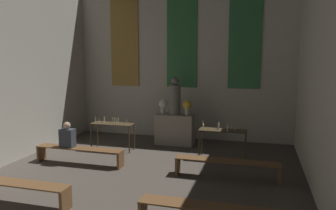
{
  "coord_description": "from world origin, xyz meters",
  "views": [
    {
      "loc": [
        2.51,
        -0.6,
        2.71
      ],
      "look_at": [
        0.0,
        8.32,
        1.36
      ],
      "focal_mm": 35.0,
      "sensor_mm": 36.0,
      "label": 1
    }
  ],
  "objects_px": {
    "pew_second_left": "(12,187)",
    "person_seated": "(67,136)",
    "statue": "(175,98)",
    "pew_back_right": "(227,165)",
    "altar": "(175,129)",
    "pew_back_left": "(79,152)",
    "candle_rack_right": "(223,134)",
    "flower_vase_right": "(187,106)",
    "flower_vase_left": "(163,105)",
    "candle_rack_left": "(112,127)"
  },
  "relations": [
    {
      "from": "pew_second_left",
      "to": "person_seated",
      "type": "bearing_deg",
      "value": 97.84
    },
    {
      "from": "pew_second_left",
      "to": "person_seated",
      "type": "xyz_separation_m",
      "value": [
        -0.33,
        2.38,
        0.38
      ]
    },
    {
      "from": "statue",
      "to": "pew_back_right",
      "type": "xyz_separation_m",
      "value": [
        1.87,
        -2.54,
        -1.15
      ]
    },
    {
      "from": "altar",
      "to": "person_seated",
      "type": "height_order",
      "value": "person_seated"
    },
    {
      "from": "pew_back_left",
      "to": "pew_back_right",
      "type": "relative_size",
      "value": 1.0
    },
    {
      "from": "candle_rack_right",
      "to": "pew_second_left",
      "type": "bearing_deg",
      "value": -132.28
    },
    {
      "from": "statue",
      "to": "candle_rack_right",
      "type": "xyz_separation_m",
      "value": [
        1.6,
        -1.11,
        -0.79
      ]
    },
    {
      "from": "candle_rack_right",
      "to": "altar",
      "type": "bearing_deg",
      "value": 145.42
    },
    {
      "from": "flower_vase_right",
      "to": "pew_second_left",
      "type": "height_order",
      "value": "flower_vase_right"
    },
    {
      "from": "pew_second_left",
      "to": "pew_back_left",
      "type": "distance_m",
      "value": 2.38
    },
    {
      "from": "flower_vase_left",
      "to": "pew_back_right",
      "type": "height_order",
      "value": "flower_vase_left"
    },
    {
      "from": "candle_rack_left",
      "to": "person_seated",
      "type": "relative_size",
      "value": 1.93
    },
    {
      "from": "pew_second_left",
      "to": "pew_back_right",
      "type": "height_order",
      "value": "same"
    },
    {
      "from": "person_seated",
      "to": "pew_second_left",
      "type": "bearing_deg",
      "value": -82.16
    },
    {
      "from": "flower_vase_right",
      "to": "pew_back_right",
      "type": "relative_size",
      "value": 0.2
    },
    {
      "from": "candle_rack_right",
      "to": "pew_back_right",
      "type": "distance_m",
      "value": 1.5
    },
    {
      "from": "pew_second_left",
      "to": "pew_back_right",
      "type": "distance_m",
      "value": 4.42
    },
    {
      "from": "statue",
      "to": "person_seated",
      "type": "distance_m",
      "value": 3.44
    },
    {
      "from": "candle_rack_right",
      "to": "pew_second_left",
      "type": "xyz_separation_m",
      "value": [
        -3.47,
        -3.81,
        -0.37
      ]
    },
    {
      "from": "flower_vase_left",
      "to": "pew_second_left",
      "type": "distance_m",
      "value": 5.22
    },
    {
      "from": "candle_rack_left",
      "to": "pew_second_left",
      "type": "height_order",
      "value": "candle_rack_left"
    },
    {
      "from": "altar",
      "to": "candle_rack_left",
      "type": "distance_m",
      "value": 1.97
    },
    {
      "from": "pew_second_left",
      "to": "person_seated",
      "type": "relative_size",
      "value": 3.57
    },
    {
      "from": "person_seated",
      "to": "candle_rack_right",
      "type": "bearing_deg",
      "value": 20.72
    },
    {
      "from": "flower_vase_left",
      "to": "flower_vase_right",
      "type": "xyz_separation_m",
      "value": [
        0.77,
        0.0,
        0.0
      ]
    },
    {
      "from": "candle_rack_right",
      "to": "statue",
      "type": "bearing_deg",
      "value": 145.42
    },
    {
      "from": "pew_second_left",
      "to": "pew_back_left",
      "type": "xyz_separation_m",
      "value": [
        0.0,
        2.38,
        0.0
      ]
    },
    {
      "from": "flower_vase_left",
      "to": "person_seated",
      "type": "bearing_deg",
      "value": -125.46
    },
    {
      "from": "flower_vase_left",
      "to": "pew_back_right",
      "type": "xyz_separation_m",
      "value": [
        2.25,
        -2.54,
        -0.91
      ]
    },
    {
      "from": "pew_back_right",
      "to": "candle_rack_right",
      "type": "bearing_deg",
      "value": 100.33
    },
    {
      "from": "flower_vase_left",
      "to": "altar",
      "type": "bearing_deg",
      "value": 0.0
    },
    {
      "from": "candle_rack_left",
      "to": "candle_rack_right",
      "type": "distance_m",
      "value": 3.21
    },
    {
      "from": "altar",
      "to": "flower_vase_right",
      "type": "bearing_deg",
      "value": 0.0
    },
    {
      "from": "pew_back_left",
      "to": "statue",
      "type": "bearing_deg",
      "value": 53.72
    },
    {
      "from": "statue",
      "to": "person_seated",
      "type": "relative_size",
      "value": 1.77
    },
    {
      "from": "flower_vase_right",
      "to": "pew_back_left",
      "type": "relative_size",
      "value": 0.2
    },
    {
      "from": "statue",
      "to": "pew_back_right",
      "type": "height_order",
      "value": "statue"
    },
    {
      "from": "candle_rack_right",
      "to": "pew_back_left",
      "type": "height_order",
      "value": "candle_rack_right"
    },
    {
      "from": "statue",
      "to": "pew_back_left",
      "type": "xyz_separation_m",
      "value": [
        -1.87,
        -2.54,
        -1.15
      ]
    },
    {
      "from": "flower_vase_left",
      "to": "pew_back_left",
      "type": "relative_size",
      "value": 0.2
    },
    {
      "from": "flower_vase_right",
      "to": "person_seated",
      "type": "bearing_deg",
      "value": -135.39
    },
    {
      "from": "flower_vase_right",
      "to": "candle_rack_left",
      "type": "xyz_separation_m",
      "value": [
        -1.99,
        -1.11,
        -0.54
      ]
    },
    {
      "from": "flower_vase_right",
      "to": "pew_second_left",
      "type": "relative_size",
      "value": 0.2
    },
    {
      "from": "flower_vase_right",
      "to": "pew_back_left",
      "type": "xyz_separation_m",
      "value": [
        -2.25,
        -2.54,
        -0.91
      ]
    },
    {
      "from": "pew_back_right",
      "to": "person_seated",
      "type": "xyz_separation_m",
      "value": [
        -4.06,
        0.0,
        0.38
      ]
    },
    {
      "from": "altar",
      "to": "flower_vase_right",
      "type": "height_order",
      "value": "flower_vase_right"
    },
    {
      "from": "flower_vase_right",
      "to": "person_seated",
      "type": "height_order",
      "value": "flower_vase_right"
    },
    {
      "from": "altar",
      "to": "flower_vase_left",
      "type": "relative_size",
      "value": 2.58
    },
    {
      "from": "person_seated",
      "to": "altar",
      "type": "bearing_deg",
      "value": 49.21
    },
    {
      "from": "pew_back_left",
      "to": "candle_rack_right",
      "type": "bearing_deg",
      "value": 22.49
    }
  ]
}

